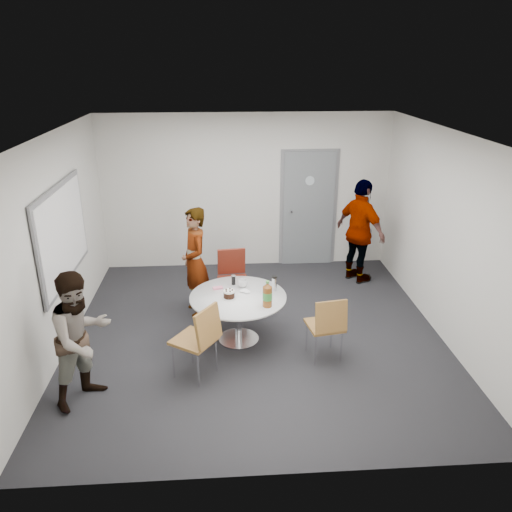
{
  "coord_description": "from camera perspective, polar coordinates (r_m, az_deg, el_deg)",
  "views": [
    {
      "loc": [
        -0.41,
        -5.96,
        3.56
      ],
      "look_at": [
        0.02,
        0.25,
        1.05
      ],
      "focal_mm": 35.0,
      "sensor_mm": 36.0,
      "label": 1
    }
  ],
  "objects": [
    {
      "name": "whiteboard",
      "position": [
        6.83,
        -21.21,
        2.42
      ],
      "size": [
        0.04,
        1.9,
        1.25
      ],
      "color": "slate",
      "rests_on": "wall_left"
    },
    {
      "name": "wall_front",
      "position": [
        4.12,
        2.41,
        -10.46
      ],
      "size": [
        5.0,
        0.0,
        5.0
      ],
      "primitive_type": "plane",
      "rotation": [
        -1.57,
        0.0,
        0.0
      ],
      "color": "silver",
      "rests_on": "floor"
    },
    {
      "name": "person_left",
      "position": [
        5.69,
        -19.32,
        -8.86
      ],
      "size": [
        0.92,
        0.94,
        1.53
      ],
      "primitive_type": "imported",
      "rotation": [
        0.0,
        0.0,
        0.9
      ],
      "color": "white",
      "rests_on": "floor"
    },
    {
      "name": "ceiling",
      "position": [
        6.03,
        0.01,
        13.76
      ],
      "size": [
        5.0,
        5.0,
        0.0
      ],
      "primitive_type": "plane",
      "rotation": [
        3.14,
        0.0,
        0.0
      ],
      "color": "silver",
      "rests_on": "wall_back"
    },
    {
      "name": "chair_near_right",
      "position": [
        6.19,
        8.17,
        -7.57
      ],
      "size": [
        0.48,
        0.51,
        0.87
      ],
      "rotation": [
        0.0,
        0.0,
        0.16
      ],
      "color": "brown",
      "rests_on": "floor"
    },
    {
      "name": "chair_far",
      "position": [
        7.41,
        -2.69,
        -2.0
      ],
      "size": [
        0.48,
        0.51,
        0.91
      ],
      "rotation": [
        0.0,
        0.0,
        3.25
      ],
      "color": "maroon",
      "rests_on": "floor"
    },
    {
      "name": "wall_right",
      "position": [
        6.99,
        20.94,
        2.02
      ],
      "size": [
        0.0,
        5.0,
        5.0
      ],
      "primitive_type": "plane",
      "rotation": [
        1.57,
        0.0,
        -1.57
      ],
      "color": "silver",
      "rests_on": "floor"
    },
    {
      "name": "wall_back",
      "position": [
        8.75,
        -1.11,
        7.31
      ],
      "size": [
        5.0,
        0.0,
        5.0
      ],
      "primitive_type": "plane",
      "rotation": [
        1.57,
        0.0,
        0.0
      ],
      "color": "silver",
      "rests_on": "floor"
    },
    {
      "name": "wall_left",
      "position": [
        6.69,
        -21.88,
        1.02
      ],
      "size": [
        0.0,
        5.0,
        5.0
      ],
      "primitive_type": "plane",
      "rotation": [
        1.57,
        0.0,
        1.57
      ],
      "color": "silver",
      "rests_on": "floor"
    },
    {
      "name": "table",
      "position": [
        6.52,
        -1.77,
        -5.25
      ],
      "size": [
        1.26,
        1.26,
        1.01
      ],
      "color": "white",
      "rests_on": "floor"
    },
    {
      "name": "floor",
      "position": [
        6.95,
        0.01,
        -8.85
      ],
      "size": [
        5.0,
        5.0,
        0.0
      ],
      "primitive_type": "plane",
      "color": "black",
      "rests_on": "ground"
    },
    {
      "name": "chair_near_left",
      "position": [
        5.84,
        -6.38,
        -8.96
      ],
      "size": [
        0.64,
        0.63,
        0.94
      ],
      "rotation": [
        0.0,
        0.0,
        0.98
      ],
      "color": "brown",
      "rests_on": "floor"
    },
    {
      "name": "door",
      "position": [
        8.94,
        6.0,
        5.35
      ],
      "size": [
        1.02,
        0.17,
        2.12
      ],
      "color": "slate",
      "rests_on": "wall_back"
    },
    {
      "name": "person_main",
      "position": [
        7.22,
        -6.99,
        -0.68
      ],
      "size": [
        0.55,
        0.68,
        1.6
      ],
      "primitive_type": "imported",
      "rotation": [
        0.0,
        0.0,
        -1.25
      ],
      "color": "#A5C6EA",
      "rests_on": "floor"
    },
    {
      "name": "person_right",
      "position": [
        8.37,
        11.84,
        2.73
      ],
      "size": [
        0.88,
        1.09,
        1.74
      ],
      "primitive_type": "imported",
      "rotation": [
        0.0,
        0.0,
        2.1
      ],
      "color": "black",
      "rests_on": "floor"
    }
  ]
}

